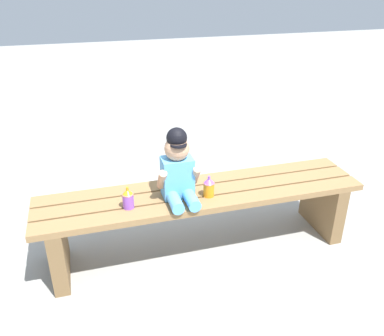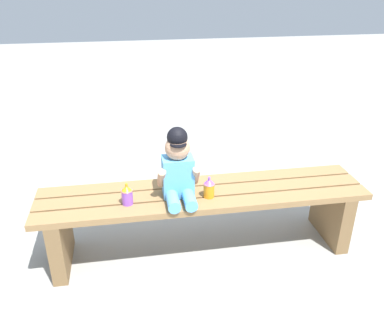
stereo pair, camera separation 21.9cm
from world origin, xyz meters
name	(u,v)px [view 2 (the right image)]	position (x,y,z in m)	size (l,w,h in m)	color
ground_plane	(202,248)	(0.00, 0.00, 0.00)	(16.00, 16.00, 0.00)	#999993
park_bench	(203,209)	(0.00, 0.00, 0.29)	(1.89, 0.39, 0.41)	olive
child_figure	(178,168)	(-0.15, -0.03, 0.58)	(0.23, 0.27, 0.40)	#59A5E5
sippy_cup_left	(127,194)	(-0.43, -0.07, 0.47)	(0.06, 0.06, 0.12)	#8C4CCC
sippy_cup_right	(209,188)	(0.02, -0.07, 0.47)	(0.06, 0.06, 0.12)	orange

